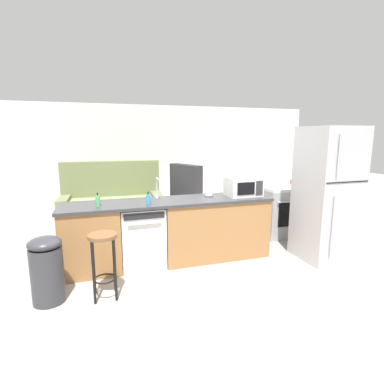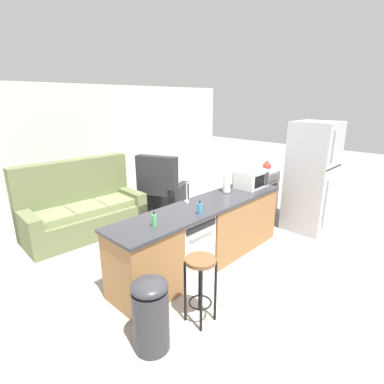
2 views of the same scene
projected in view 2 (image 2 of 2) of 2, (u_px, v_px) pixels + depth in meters
The scene contains 16 objects.
ground_plane at pixel (197, 266), 4.26m from camera, with size 24.00×24.00×0.00m, color gray.
wall_back at pixel (71, 143), 6.84m from camera, with size 10.00×0.06×2.60m.
kitchen_counter at pixel (209, 234), 4.30m from camera, with size 2.94×0.66×0.90m.
dishwasher at pixel (185, 245), 3.96m from camera, with size 0.58×0.61×0.84m.
stove_range at pixel (255, 192), 6.11m from camera, with size 0.76×0.68×0.90m.
refrigerator at pixel (311, 177), 5.24m from camera, with size 0.72×0.73×1.92m.
microwave at pixel (251, 179), 4.84m from camera, with size 0.50×0.37×0.28m.
sink_faucet at pixel (188, 194), 4.09m from camera, with size 0.07×0.18×0.30m.
paper_towel_roll at pixel (227, 184), 4.56m from camera, with size 0.14×0.14×0.28m.
soap_bottle at pixel (200, 209), 3.71m from camera, with size 0.06×0.06×0.18m.
dish_soap_bottle at pixel (154, 220), 3.36m from camera, with size 0.06×0.06×0.18m.
kettle at pixel (267, 166), 5.99m from camera, with size 0.21×0.17×0.19m.
bar_stool at pixel (200, 276), 3.07m from camera, with size 0.32×0.32×0.74m.
trash_bin at pixel (151, 314), 2.76m from camera, with size 0.35×0.35×0.74m.
couch at pixel (82, 211), 5.26m from camera, with size 2.04×1.00×1.27m.
armchair at pixel (162, 194), 6.31m from camera, with size 1.07×1.10×1.20m.
Camera 2 is at (-2.77, -2.53, 2.28)m, focal length 28.00 mm.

